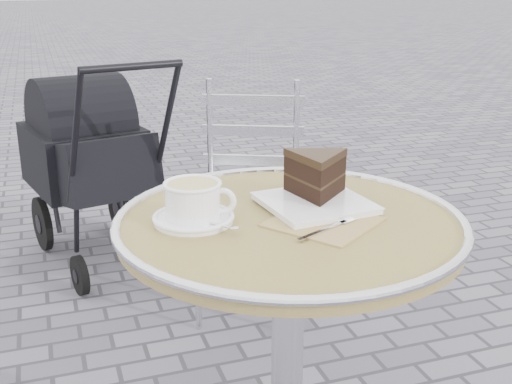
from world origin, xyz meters
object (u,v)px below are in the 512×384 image
object	(u,v)px
bistro_chair	(251,170)
baby_stroller	(92,168)
cappuccino_set	(194,204)
cake_plate_set	(317,181)
cafe_table	(288,291)

from	to	relation	value
bistro_chair	baby_stroller	world-z (taller)	baby_stroller
cappuccino_set	bistro_chair	distance (m)	1.10
cake_plate_set	baby_stroller	bearing A→B (deg)	97.41
cafe_table	cake_plate_set	distance (m)	0.24
cappuccino_set	baby_stroller	bearing A→B (deg)	116.13
cafe_table	bistro_chair	xyz separation A→B (m)	(0.25, 1.02, -0.04)
cafe_table	baby_stroller	xyz separation A→B (m)	(-0.27, 1.63, -0.15)
cake_plate_set	baby_stroller	size ratio (longest dim) A/B	0.36
cappuccino_set	cake_plate_set	size ratio (longest dim) A/B	0.52
cafe_table	cappuccino_set	xyz separation A→B (m)	(-0.19, 0.04, 0.20)
cafe_table	cake_plate_set	bearing A→B (deg)	36.90
bistro_chair	baby_stroller	xyz separation A→B (m)	(-0.53, 0.61, -0.11)
cafe_table	baby_stroller	bearing A→B (deg)	99.54
cappuccino_set	bistro_chair	xyz separation A→B (m)	(0.44, 0.97, -0.24)
cafe_table	baby_stroller	size ratio (longest dim) A/B	0.78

